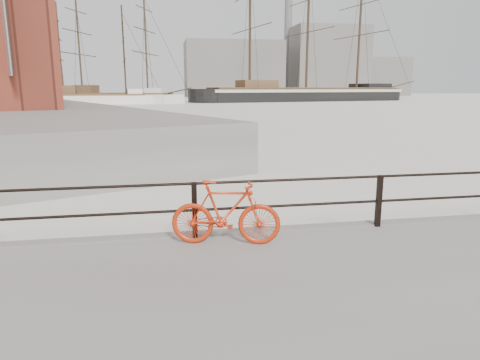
{
  "coord_description": "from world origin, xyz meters",
  "views": [
    {
      "loc": [
        -3.99,
        -7.42,
        2.96
      ],
      "look_at": [
        -2.39,
        1.5,
        1.0
      ],
      "focal_mm": 32.0,
      "sensor_mm": 36.0,
      "label": 1
    }
  ],
  "objects_px": {
    "barque_black": "(306,101)",
    "schooner_left": "(96,104)",
    "schooner_mid": "(115,103)",
    "bicycle": "(226,213)"
  },
  "relations": [
    {
      "from": "bicycle",
      "to": "barque_black",
      "type": "relative_size",
      "value": 0.03
    },
    {
      "from": "barque_black",
      "to": "schooner_mid",
      "type": "distance_m",
      "value": 41.46
    },
    {
      "from": "schooner_left",
      "to": "barque_black",
      "type": "bearing_deg",
      "value": 6.96
    },
    {
      "from": "schooner_mid",
      "to": "schooner_left",
      "type": "height_order",
      "value": "schooner_mid"
    },
    {
      "from": "barque_black",
      "to": "schooner_left",
      "type": "height_order",
      "value": "barque_black"
    },
    {
      "from": "bicycle",
      "to": "schooner_left",
      "type": "relative_size",
      "value": 0.08
    },
    {
      "from": "bicycle",
      "to": "schooner_mid",
      "type": "distance_m",
      "value": 82.94
    },
    {
      "from": "barque_black",
      "to": "schooner_left",
      "type": "relative_size",
      "value": 2.53
    },
    {
      "from": "barque_black",
      "to": "schooner_left",
      "type": "bearing_deg",
      "value": -179.36
    },
    {
      "from": "schooner_left",
      "to": "bicycle",
      "type": "bearing_deg",
      "value": -86.77
    }
  ]
}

